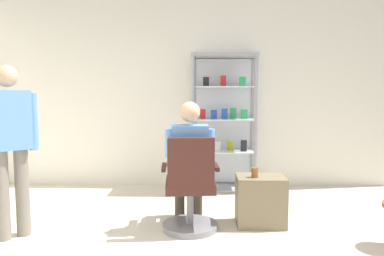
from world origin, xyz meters
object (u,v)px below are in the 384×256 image
(display_cabinet_main, at_px, (224,122))
(storage_crate, at_px, (260,200))
(seated_shopkeeper, at_px, (190,158))
(standing_customer, at_px, (10,141))
(tea_glass, at_px, (255,173))
(office_chair, at_px, (190,193))

(display_cabinet_main, height_order, storage_crate, display_cabinet_main)
(seated_shopkeeper, relative_size, standing_customer, 0.79)
(display_cabinet_main, relative_size, tea_glass, 19.13)
(display_cabinet_main, height_order, seated_shopkeeper, display_cabinet_main)
(seated_shopkeeper, height_order, standing_customer, standing_customer)
(storage_crate, xyz_separation_m, standing_customer, (-2.40, -0.40, 0.68))
(seated_shopkeeper, bearing_deg, standing_customer, -167.86)
(office_chair, relative_size, seated_shopkeeper, 0.74)
(office_chair, xyz_separation_m, standing_customer, (-1.68, -0.20, 0.54))
(office_chair, bearing_deg, seated_shopkeeper, 94.14)
(tea_glass, height_order, standing_customer, standing_customer)
(display_cabinet_main, relative_size, standing_customer, 1.17)
(display_cabinet_main, bearing_deg, standing_customer, -138.69)
(office_chair, distance_m, seated_shopkeeper, 0.36)
(seated_shopkeeper, bearing_deg, display_cabinet_main, 73.78)
(office_chair, height_order, tea_glass, office_chair)
(seated_shopkeeper, xyz_separation_m, storage_crate, (0.74, 0.04, -0.45))
(tea_glass, distance_m, standing_customer, 2.39)
(seated_shopkeeper, distance_m, standing_customer, 1.72)
(seated_shopkeeper, bearing_deg, storage_crate, 3.07)
(tea_glass, bearing_deg, standing_customer, -171.57)
(display_cabinet_main, distance_m, seated_shopkeeper, 1.57)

